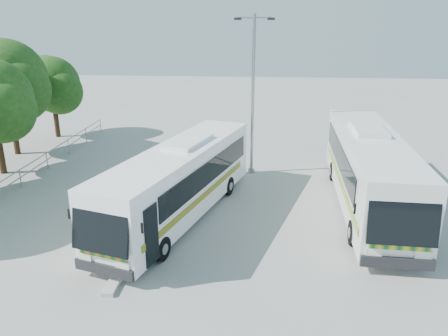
# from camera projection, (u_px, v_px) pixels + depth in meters

# --- Properties ---
(ground) EXTENTS (100.00, 100.00, 0.00)m
(ground) POSITION_uv_depth(u_px,v_px,m) (203.00, 219.00, 19.36)
(ground) COLOR #9C9C97
(ground) RESTS_ON ground
(kerb_divider) EXTENTS (0.40, 16.00, 0.15)m
(kerb_divider) POSITION_uv_depth(u_px,v_px,m) (161.00, 198.00, 21.40)
(kerb_divider) COLOR #B2B2AD
(kerb_divider) RESTS_ON ground
(railing) EXTENTS (0.06, 22.00, 1.00)m
(railing) POSITION_uv_depth(u_px,v_px,m) (29.00, 168.00, 23.67)
(railing) COLOR gray
(railing) RESTS_ON ground
(tree_far_d) EXTENTS (5.62, 5.30, 7.33)m
(tree_far_d) POSITION_uv_depth(u_px,v_px,m) (7.00, 80.00, 27.13)
(tree_far_d) COLOR #382314
(tree_far_d) RESTS_ON ground
(tree_far_e) EXTENTS (4.54, 4.28, 5.92)m
(tree_far_e) POSITION_uv_depth(u_px,v_px,m) (53.00, 85.00, 31.62)
(tree_far_e) COLOR #382314
(tree_far_e) RESTS_ON ground
(coach_main) EXTENTS (5.45, 11.56, 3.16)m
(coach_main) POSITION_uv_depth(u_px,v_px,m) (180.00, 180.00, 19.04)
(coach_main) COLOR white
(coach_main) RESTS_ON ground
(coach_adjacent) EXTENTS (3.08, 12.37, 3.41)m
(coach_adjacent) POSITION_uv_depth(u_px,v_px,m) (369.00, 169.00, 20.06)
(coach_adjacent) COLOR silver
(coach_adjacent) RESTS_ON ground
(lamppost) EXTENTS (2.12, 0.50, 8.68)m
(lamppost) POSITION_uv_depth(u_px,v_px,m) (253.00, 89.00, 23.66)
(lamppost) COLOR gray
(lamppost) RESTS_ON ground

